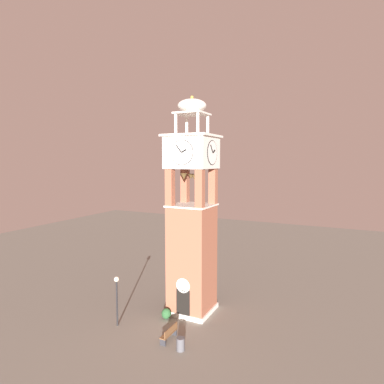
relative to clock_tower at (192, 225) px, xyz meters
The scene contains 6 objects.
ground 6.77m from the clock_tower, 81.42° to the left, with size 80.00×80.00×0.00m, color gray.
clock_tower is the anchor object (origin of this frame).
park_bench 7.74m from the clock_tower, 83.10° to the right, with size 0.46×1.60×0.95m.
lamp_post 7.20m from the clock_tower, 130.72° to the right, with size 0.36×0.36×3.56m.
trash_bin 8.38m from the clock_tower, 71.50° to the right, with size 0.52×0.52×0.80m, color #4C4C51.
shrub_near_entry 6.79m from the clock_tower, 119.78° to the right, with size 0.71×0.71×0.78m, color #28562D.
Camera 1 is at (10.83, -22.23, 11.65)m, focal length 30.76 mm.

